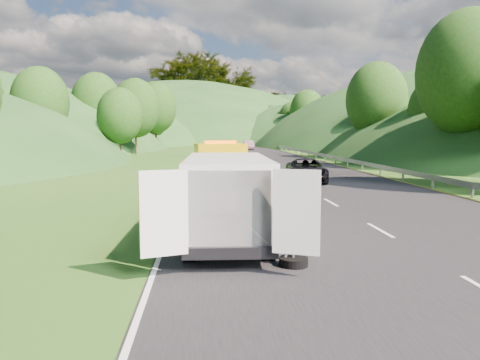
{
  "coord_description": "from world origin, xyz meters",
  "views": [
    {
      "loc": [
        -2.72,
        -16.63,
        3.25
      ],
      "look_at": [
        -1.31,
        1.88,
        1.3
      ],
      "focal_mm": 35.0,
      "sensor_mm": 36.0,
      "label": 1
    }
  ],
  "objects": [
    {
      "name": "ground",
      "position": [
        0.0,
        0.0,
        0.0
      ],
      "size": [
        320.0,
        320.0,
        0.0
      ],
      "primitive_type": "plane",
      "color": "#38661E",
      "rests_on": "ground"
    },
    {
      "name": "white_van",
      "position": [
        -2.07,
        -3.18,
        1.42
      ],
      "size": [
        3.87,
        7.13,
        2.51
      ],
      "rotation": [
        0.0,
        0.0,
        -0.03
      ],
      "color": "black",
      "rests_on": "ground"
    },
    {
      "name": "dist_car_b",
      "position": [
        4.96,
        64.67,
        0.0
      ],
      "size": [
        1.7,
        4.88,
        1.61
      ],
      "primitive_type": "imported",
      "color": "#724C58",
      "rests_on": "ground"
    },
    {
      "name": "spare_tire",
      "position": [
        -0.6,
        -5.79,
        0.0
      ],
      "size": [
        0.7,
        0.7,
        0.2
      ],
      "primitive_type": "cylinder",
      "color": "black",
      "rests_on": "ground"
    },
    {
      "name": "hills_backdrop",
      "position": [
        6.5,
        134.7,
        0.0
      ],
      "size": [
        201.0,
        288.6,
        44.0
      ],
      "primitive_type": null,
      "color": "#2D5B23",
      "rests_on": "ground"
    },
    {
      "name": "woman",
      "position": [
        -3.07,
        0.95,
        0.0
      ],
      "size": [
        0.66,
        0.73,
        1.62
      ],
      "primitive_type": "imported",
      "rotation": [
        0.0,
        0.0,
        2.05
      ],
      "color": "white",
      "rests_on": "ground"
    },
    {
      "name": "road_surface",
      "position": [
        3.0,
        40.0,
        0.01
      ],
      "size": [
        14.0,
        200.0,
        0.02
      ],
      "primitive_type": "cube",
      "color": "black",
      "rests_on": "ground"
    },
    {
      "name": "guardrail",
      "position": [
        10.3,
        52.5,
        0.0
      ],
      "size": [
        0.06,
        140.0,
        1.52
      ],
      "primitive_type": "cube",
      "color": "gray",
      "rests_on": "ground"
    },
    {
      "name": "child",
      "position": [
        -2.22,
        -0.68,
        0.0
      ],
      "size": [
        0.57,
        0.58,
        0.94
      ],
      "primitive_type": "imported",
      "rotation": [
        0.0,
        0.0,
        -0.87
      ],
      "color": "tan",
      "rests_on": "ground"
    },
    {
      "name": "tow_truck",
      "position": [
        -1.78,
        5.06,
        1.36
      ],
      "size": [
        3.23,
        6.74,
        2.78
      ],
      "rotation": [
        0.0,
        0.0,
        0.14
      ],
      "color": "black",
      "rests_on": "ground"
    },
    {
      "name": "tree_line_right",
      "position": [
        23.0,
        60.0,
        0.0
      ],
      "size": [
        14.0,
        140.0,
        14.0
      ],
      "primitive_type": null,
      "color": "#2C5318",
      "rests_on": "ground"
    },
    {
      "name": "tree_line_left",
      "position": [
        -19.0,
        60.0,
        0.0
      ],
      "size": [
        14.0,
        140.0,
        14.0
      ],
      "primitive_type": null,
      "color": "#2C5318",
      "rests_on": "ground"
    },
    {
      "name": "passing_suv",
      "position": [
        3.73,
        12.6,
        0.0
      ],
      "size": [
        3.22,
        5.64,
        1.48
      ],
      "primitive_type": "imported",
      "rotation": [
        0.0,
        0.0,
        -0.15
      ],
      "color": "black",
      "rests_on": "ground"
    },
    {
      "name": "dist_car_c",
      "position": [
        1.83,
        83.49,
        0.0
      ],
      "size": [
        1.94,
        4.77,
        1.39
      ],
      "primitive_type": "imported",
      "color": "brown",
      "rests_on": "ground"
    },
    {
      "name": "suitcase",
      "position": [
        -4.55,
        0.58,
        0.28
      ],
      "size": [
        0.37,
        0.24,
        0.55
      ],
      "primitive_type": "cube",
      "rotation": [
        0.0,
        0.0,
        0.14
      ],
      "color": "#585A43",
      "rests_on": "ground"
    },
    {
      "name": "dist_car_a",
      "position": [
        1.44,
        62.75,
        0.0
      ],
      "size": [
        1.82,
        4.52,
        1.54
      ],
      "primitive_type": "imported",
      "color": "#4C4D51",
      "rests_on": "ground"
    },
    {
      "name": "worker",
      "position": [
        -0.7,
        -5.81,
        0.0
      ],
      "size": [
        1.1,
        0.74,
        1.59
      ],
      "primitive_type": "imported",
      "rotation": [
        0.0,
        0.0,
        -0.15
      ],
      "color": "#232227",
      "rests_on": "ground"
    }
  ]
}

